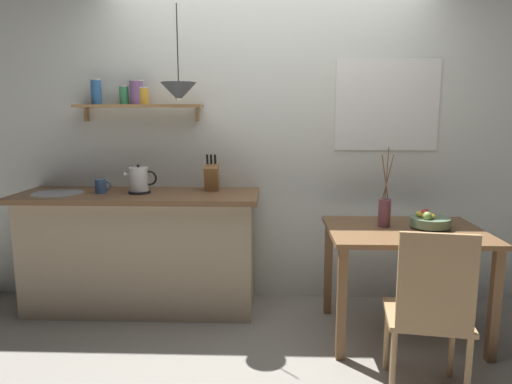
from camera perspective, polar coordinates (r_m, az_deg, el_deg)
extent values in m
plane|color=gray|center=(3.47, 1.58, -16.40)|extent=(14.00, 14.00, 0.00)
cube|color=silver|center=(3.77, 4.80, 7.00)|extent=(6.80, 0.10, 2.70)
cube|color=white|center=(3.82, 15.89, 10.30)|extent=(0.81, 0.01, 0.71)
cube|color=silver|center=(3.82, 15.88, 10.30)|extent=(0.75, 0.01, 0.65)
cube|color=tan|center=(3.74, -14.00, -7.40)|extent=(1.74, 0.52, 0.89)
cube|color=brown|center=(3.61, -14.38, -0.42)|extent=(1.83, 0.63, 0.04)
cylinder|color=#B7BABF|center=(3.81, -23.27, -0.18)|extent=(0.38, 0.38, 0.01)
cube|color=tan|center=(3.75, -14.30, 10.27)|extent=(0.99, 0.18, 0.02)
cube|color=#99754C|center=(3.97, -20.20, 9.05)|extent=(0.02, 0.06, 0.12)
cube|color=#99754C|center=(3.73, -7.24, 9.55)|extent=(0.02, 0.06, 0.12)
cylinder|color=#3366A3|center=(3.86, -19.14, 11.54)|extent=(0.08, 0.08, 0.18)
cylinder|color=silver|center=(3.86, -19.22, 12.98)|extent=(0.08, 0.08, 0.01)
cylinder|color=#388E56|center=(3.79, -15.99, 11.37)|extent=(0.07, 0.07, 0.13)
cylinder|color=silver|center=(3.79, -16.04, 12.45)|extent=(0.07, 0.07, 0.01)
cylinder|color=#7F5689|center=(3.76, -14.54, 11.76)|extent=(0.11, 0.11, 0.17)
cylinder|color=silver|center=(3.76, -14.60, 13.17)|extent=(0.11, 0.11, 0.01)
cylinder|color=gold|center=(3.74, -13.75, 11.39)|extent=(0.08, 0.08, 0.12)
cylinder|color=silver|center=(3.75, -13.79, 12.40)|extent=(0.09, 0.09, 0.01)
cube|color=brown|center=(3.27, 17.95, -4.65)|extent=(1.03, 0.78, 0.03)
cube|color=brown|center=(2.98, 10.52, -13.45)|extent=(0.06, 0.06, 0.72)
cube|color=brown|center=(3.25, 27.40, -12.41)|extent=(0.06, 0.06, 0.72)
cube|color=brown|center=(3.61, 8.91, -9.22)|extent=(0.06, 0.06, 0.72)
cube|color=brown|center=(3.83, 23.03, -8.76)|extent=(0.06, 0.06, 0.72)
cube|color=tan|center=(2.76, 20.32, -14.21)|extent=(0.48, 0.47, 0.03)
cube|color=tan|center=(2.49, 21.42, -10.36)|extent=(0.38, 0.08, 0.50)
cylinder|color=tan|center=(3.04, 23.06, -16.72)|extent=(0.03, 0.03, 0.42)
cylinder|color=tan|center=(2.98, 15.83, -16.84)|extent=(0.03, 0.03, 0.42)
cylinder|color=tan|center=(2.74, 24.70, -19.87)|extent=(0.03, 0.03, 0.42)
cylinder|color=tan|center=(2.68, 16.55, -20.13)|extent=(0.03, 0.03, 0.42)
cylinder|color=slate|center=(3.35, 20.66, -4.08)|extent=(0.12, 0.12, 0.01)
cylinder|color=slate|center=(3.35, 20.69, -3.48)|extent=(0.26, 0.26, 0.06)
ellipsoid|color=yellow|center=(3.33, 20.20, -2.65)|extent=(0.14, 0.15, 0.04)
sphere|color=red|center=(3.33, 20.14, -2.55)|extent=(0.07, 0.07, 0.07)
sphere|color=#8EA84C|center=(3.28, 20.41, -2.82)|extent=(0.06, 0.06, 0.06)
cylinder|color=brown|center=(3.28, 15.58, -2.52)|extent=(0.08, 0.08, 0.19)
cylinder|color=brown|center=(3.23, 15.64, 1.82)|extent=(0.06, 0.02, 0.31)
cylinder|color=brown|center=(3.22, 15.86, 2.19)|extent=(0.02, 0.02, 0.36)
cylinder|color=brown|center=(3.23, 16.00, 1.79)|extent=(0.08, 0.04, 0.30)
cylinder|color=black|center=(3.60, -14.20, 0.00)|extent=(0.16, 0.16, 0.02)
cylinder|color=white|center=(3.58, -14.27, 1.55)|extent=(0.14, 0.14, 0.18)
sphere|color=black|center=(3.57, -14.34, 3.15)|extent=(0.02, 0.02, 0.02)
cone|color=white|center=(3.60, -15.64, 2.10)|extent=(0.04, 0.04, 0.04)
torus|color=black|center=(3.56, -13.04, 1.69)|extent=(0.12, 0.02, 0.12)
cube|color=#9E6B3D|center=(3.60, -5.48, 1.84)|extent=(0.11, 0.16, 0.21)
cylinder|color=black|center=(3.57, -6.04, 4.04)|extent=(0.02, 0.04, 0.08)
cylinder|color=black|center=(3.56, -5.56, 4.04)|extent=(0.02, 0.04, 0.08)
cylinder|color=black|center=(3.56, -5.08, 4.04)|extent=(0.02, 0.04, 0.08)
cylinder|color=#3D5B89|center=(3.67, -18.67, 0.68)|extent=(0.08, 0.08, 0.11)
torus|color=#3D5B89|center=(3.66, -17.95, 0.72)|extent=(0.07, 0.01, 0.07)
cylinder|color=black|center=(3.41, -9.69, 17.67)|extent=(0.01, 0.01, 0.53)
cone|color=#4C5156|center=(3.38, -9.53, 12.10)|extent=(0.25, 0.25, 0.13)
sphere|color=white|center=(3.38, -9.51, 11.31)|extent=(0.04, 0.04, 0.04)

